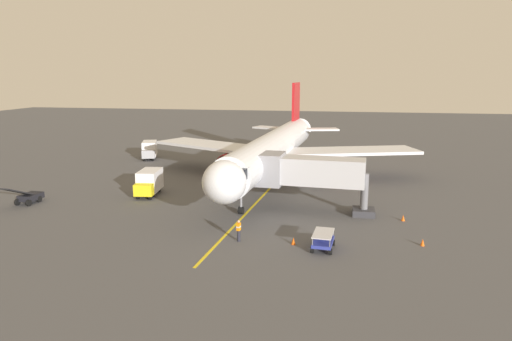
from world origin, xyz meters
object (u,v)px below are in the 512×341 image
object	(u,v)px
safety_cone_nose_left	(293,241)
safety_cone_nose_right	(403,218)
baggage_cart_portside	(323,241)
airplane	(274,149)
ground_crew_marshaller	(239,230)
jet_bridge	(303,172)
belt_loader_starboard_side	(29,197)
box_truck_near_nose	(149,150)
box_truck_rear_apron	(149,182)
safety_cone_wing_port	(423,242)

from	to	relation	value
safety_cone_nose_left	safety_cone_nose_right	size ratio (longest dim) A/B	1.00
baggage_cart_portside	safety_cone_nose_right	size ratio (longest dim) A/B	4.92
airplane	ground_crew_marshaller	xyz separation A→B (m)	(-0.40, 20.74, -3.12)
jet_bridge	belt_loader_starboard_side	xyz separation A→B (m)	(27.19, 2.59, -3.05)
ground_crew_marshaller	belt_loader_starboard_side	xyz separation A→B (m)	(23.02, -6.52, -0.17)
airplane	box_truck_near_nose	xyz separation A→B (m)	(20.90, -11.51, -2.62)
safety_cone_nose_left	ground_crew_marshaller	bearing A→B (deg)	1.20
box_truck_rear_apron	ground_crew_marshaller	bearing A→B (deg)	136.50
ground_crew_marshaller	safety_cone_nose_left	xyz separation A→B (m)	(-4.25, -0.09, -0.61)
box_truck_near_nose	safety_cone_nose_left	world-z (taller)	box_truck_near_nose
baggage_cart_portside	belt_loader_starboard_side	world-z (taller)	belt_loader_starboard_side
airplane	safety_cone_wing_port	world-z (taller)	airplane
baggage_cart_portside	safety_cone_wing_port	size ratio (longest dim) A/B	4.92
baggage_cart_portside	safety_cone_nose_right	distance (m)	10.47
box_truck_near_nose	box_truck_rear_apron	world-z (taller)	same
box_truck_rear_apron	airplane	bearing A→B (deg)	-143.87
airplane	safety_cone_wing_port	size ratio (longest dim) A/B	73.36
ground_crew_marshaller	baggage_cart_portside	distance (m)	6.51
jet_bridge	safety_cone_nose_right	xyz separation A→B (m)	(-9.00, 1.48, -3.49)
jet_bridge	ground_crew_marshaller	xyz separation A→B (m)	(4.16, 9.11, -2.88)
airplane	ground_crew_marshaller	bearing A→B (deg)	91.11
jet_bridge	safety_cone_nose_left	distance (m)	9.67
safety_cone_nose_left	belt_loader_starboard_side	bearing A→B (deg)	-13.26
airplane	box_truck_rear_apron	distance (m)	15.24
jet_bridge	box_truck_rear_apron	xyz separation A→B (m)	(16.69, -2.78, -2.38)
ground_crew_marshaller	jet_bridge	bearing A→B (deg)	-114.57
jet_bridge	safety_cone_nose_left	bearing A→B (deg)	90.51
ground_crew_marshaller	safety_cone_wing_port	world-z (taller)	ground_crew_marshaller
box_truck_rear_apron	safety_cone_nose_right	bearing A→B (deg)	170.59
box_truck_near_nose	belt_loader_starboard_side	distance (m)	25.80
ground_crew_marshaller	baggage_cart_portside	bearing A→B (deg)	176.23
box_truck_near_nose	baggage_cart_portside	world-z (taller)	box_truck_near_nose
box_truck_near_nose	safety_cone_nose_right	bearing A→B (deg)	144.46
belt_loader_starboard_side	safety_cone_wing_port	bearing A→B (deg)	172.44
box_truck_rear_apron	safety_cone_nose_left	xyz separation A→B (m)	(-16.77, 11.80, -1.11)
jet_bridge	baggage_cart_portside	xyz separation A→B (m)	(-2.33, 9.54, -3.11)
jet_bridge	box_truck_near_nose	bearing A→B (deg)	-42.26
belt_loader_starboard_side	airplane	bearing A→B (deg)	-147.84
safety_cone_wing_port	jet_bridge	bearing A→B (deg)	-37.67
airplane	jet_bridge	world-z (taller)	airplane
airplane	box_truck_near_nose	distance (m)	24.00
box_truck_near_nose	safety_cone_wing_port	world-z (taller)	box_truck_near_nose
safety_cone_wing_port	airplane	bearing A→B (deg)	-53.27
safety_cone_nose_left	safety_cone_wing_port	world-z (taller)	same
belt_loader_starboard_side	safety_cone_nose_left	xyz separation A→B (m)	(-27.27, 6.43, -0.44)
ground_crew_marshaller	box_truck_rear_apron	distance (m)	17.28
airplane	safety_cone_nose_right	bearing A→B (deg)	135.98
ground_crew_marshaller	safety_cone_wing_port	distance (m)	13.97
belt_loader_starboard_side	safety_cone_wing_port	size ratio (longest dim) A/B	8.40
jet_bridge	box_truck_rear_apron	distance (m)	17.09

